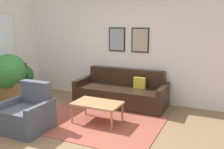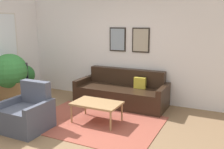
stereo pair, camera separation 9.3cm
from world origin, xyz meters
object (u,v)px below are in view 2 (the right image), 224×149
at_px(coffee_table, 97,104).
at_px(armchair, 27,114).
at_px(potted_plant_tall, 10,72).
at_px(tv, 15,72).
at_px(couch, 122,93).

height_order(coffee_table, armchair, armchair).
relative_size(armchair, potted_plant_tall, 0.70).
distance_m(coffee_table, armchair, 1.33).
bearing_deg(armchair, potted_plant_tall, 152.40).
bearing_deg(tv, couch, 23.75).
distance_m(tv, potted_plant_tall, 0.13).
distance_m(couch, potted_plant_tall, 2.75).
bearing_deg(armchair, couch, 70.65).
bearing_deg(coffee_table, couch, 90.00).
relative_size(tv, potted_plant_tall, 0.45).
bearing_deg(couch, tv, -156.25).
xyz_separation_m(tv, potted_plant_tall, (-0.05, -0.12, 0.01)).
bearing_deg(armchair, tv, 148.22).
bearing_deg(armchair, coffee_table, 46.57).
bearing_deg(potted_plant_tall, couch, 25.54).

